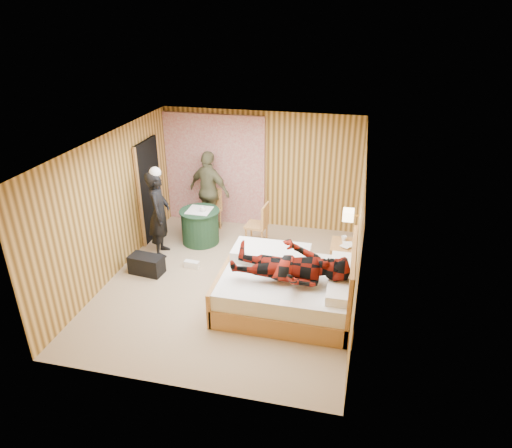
% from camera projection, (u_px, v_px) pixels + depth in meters
% --- Properties ---
extents(floor, '(4.20, 5.00, 0.01)m').
position_uv_depth(floor, '(230.00, 282.00, 8.02)').
color(floor, tan).
rests_on(floor, ground).
extents(ceiling, '(4.20, 5.00, 0.01)m').
position_uv_depth(ceiling, '(226.00, 143.00, 6.95)').
color(ceiling, white).
rests_on(ceiling, wall_back).
extents(wall_back, '(4.20, 0.02, 2.50)m').
position_uv_depth(wall_back, '(261.00, 170.00, 9.68)').
color(wall_back, '#DAAA53').
rests_on(wall_back, floor).
extents(wall_left, '(0.02, 5.00, 2.50)m').
position_uv_depth(wall_left, '(112.00, 207.00, 7.91)').
color(wall_left, '#DAAA53').
rests_on(wall_left, floor).
extents(wall_right, '(0.02, 5.00, 2.50)m').
position_uv_depth(wall_right, '(359.00, 230.00, 7.06)').
color(wall_right, '#DAAA53').
rests_on(wall_right, floor).
extents(curtain, '(2.20, 0.08, 2.40)m').
position_uv_depth(curtain, '(215.00, 170.00, 9.84)').
color(curtain, beige).
rests_on(curtain, floor).
extents(doorway, '(0.06, 0.90, 2.05)m').
position_uv_depth(doorway, '(150.00, 190.00, 9.23)').
color(doorway, black).
rests_on(doorway, floor).
extents(wall_lamp, '(0.26, 0.24, 0.16)m').
position_uv_depth(wall_lamp, '(349.00, 215.00, 7.47)').
color(wall_lamp, gold).
rests_on(wall_lamp, wall_right).
extents(bed, '(2.14, 1.69, 1.16)m').
position_uv_depth(bed, '(290.00, 288.00, 7.26)').
color(bed, tan).
rests_on(bed, floor).
extents(nightstand, '(0.44, 0.60, 0.58)m').
position_uv_depth(nightstand, '(342.00, 258.00, 8.20)').
color(nightstand, tan).
rests_on(nightstand, floor).
extents(round_table, '(0.81, 0.81, 0.71)m').
position_uv_depth(round_table, '(200.00, 226.00, 9.26)').
color(round_table, '#1F452D').
rests_on(round_table, floor).
extents(chair_far, '(0.53, 0.53, 0.93)m').
position_uv_depth(chair_far, '(211.00, 206.00, 9.74)').
color(chair_far, tan).
rests_on(chair_far, floor).
extents(chair_near, '(0.44, 0.44, 0.90)m').
position_uv_depth(chair_near, '(260.00, 222.00, 9.04)').
color(chair_near, tan).
rests_on(chair_near, floor).
extents(duffel_bag, '(0.64, 0.39, 0.34)m').
position_uv_depth(duffel_bag, '(147.00, 265.00, 8.24)').
color(duffel_bag, black).
rests_on(duffel_bag, floor).
extents(sneaker_left, '(0.29, 0.14, 0.12)m').
position_uv_depth(sneaker_left, '(192.00, 264.00, 8.46)').
color(sneaker_left, white).
rests_on(sneaker_left, floor).
extents(sneaker_right, '(0.29, 0.19, 0.12)m').
position_uv_depth(sneaker_right, '(243.00, 261.00, 8.59)').
color(sneaker_right, white).
rests_on(sneaker_right, floor).
extents(woman_standing, '(0.54, 0.70, 1.70)m').
position_uv_depth(woman_standing, '(159.00, 214.00, 8.61)').
color(woman_standing, black).
rests_on(woman_standing, floor).
extents(man_at_table, '(1.09, 0.75, 1.72)m').
position_uv_depth(man_at_table, '(210.00, 191.00, 9.63)').
color(man_at_table, '#626141').
rests_on(man_at_table, floor).
extents(man_on_bed, '(0.86, 0.67, 1.77)m').
position_uv_depth(man_on_bed, '(291.00, 258.00, 6.76)').
color(man_on_bed, maroon).
rests_on(man_on_bed, bed).
extents(book_lower, '(0.21, 0.25, 0.02)m').
position_uv_depth(book_lower, '(343.00, 245.00, 8.04)').
color(book_lower, white).
rests_on(book_lower, nightstand).
extents(book_upper, '(0.26, 0.28, 0.02)m').
position_uv_depth(book_upper, '(343.00, 244.00, 8.03)').
color(book_upper, white).
rests_on(book_upper, nightstand).
extents(cup_nightstand, '(0.11, 0.11, 0.09)m').
position_uv_depth(cup_nightstand, '(344.00, 238.00, 8.18)').
color(cup_nightstand, white).
rests_on(cup_nightstand, nightstand).
extents(cup_table, '(0.14, 0.14, 0.10)m').
position_uv_depth(cup_table, '(203.00, 209.00, 9.02)').
color(cup_table, white).
rests_on(cup_table, round_table).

